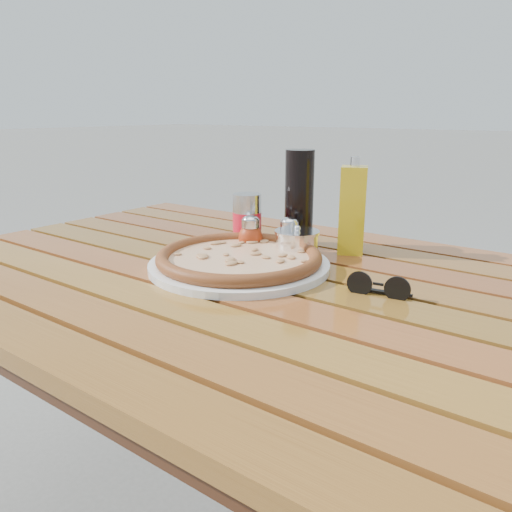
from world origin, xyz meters
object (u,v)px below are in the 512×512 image
Objects in this scene: plate at (239,265)px; dark_bottle at (299,198)px; soda_can at (247,220)px; parmesan_tin at (297,244)px; table at (250,309)px; olive_oil_cruet at (352,210)px; oregano_shaker at (289,236)px; pizza at (239,257)px; sunglasses at (378,287)px; pepper_shaker at (250,234)px.

plate is 1.64× the size of dark_bottle.
soda_can reaches higher than parmesan_tin.
olive_oil_cruet reaches higher than table.
oregano_shaker is at bearing -74.25° from dark_bottle.
pizza is 0.29m from sunglasses.
plate is at bearing 160.35° from table.
soda_can is (-0.04, 0.04, 0.02)m from pepper_shaker.
pepper_shaker and oregano_shaker have the same top height.
pepper_shaker reaches higher than pizza.
oregano_shaker is 0.15m from olive_oil_cruet.
pepper_shaker is at bearing -156.20° from oregano_shaker.
plate is at bearing -89.81° from dark_bottle.
dark_bottle reaches higher than parmesan_tin.
pizza is at bearing 160.35° from table.
parmesan_tin is at bearing -126.42° from olive_oil_cruet.
table is 0.20m from pepper_shaker.
dark_bottle is 1.05× the size of olive_oil_cruet.
table is at bearing -19.65° from plate.
dark_bottle is at bearing 105.75° from oregano_shaker.
soda_can reaches higher than plate.
oregano_shaker is (0.08, 0.04, 0.00)m from pepper_shaker.
table is 0.20m from oregano_shaker.
olive_oil_cruet is 0.14m from parmesan_tin.
pizza is 1.74× the size of olive_oil_cruet.
table is 13.62× the size of parmesan_tin.
sunglasses is at bearing -16.09° from pepper_shaker.
pizza is at bearing -57.64° from soda_can.
plate is at bearing -57.64° from soda_can.
olive_oil_cruet is 2.04× the size of parmesan_tin.
sunglasses is at bearing -54.09° from olive_oil_cruet.
soda_can is at bearing 150.06° from sunglasses.
sunglasses reaches higher than pizza.
olive_oil_cruet is (0.09, 0.25, 0.17)m from table.
olive_oil_cruet reaches higher than parmesan_tin.
dark_bottle is 0.13m from parmesan_tin.
oregano_shaker is 0.39× the size of olive_oil_cruet.
oregano_shaker reaches higher than plate.
soda_can is at bearing 171.17° from parmesan_tin.
parmesan_tin is (0.05, 0.13, 0.01)m from pizza.
dark_bottle reaches higher than olive_oil_cruet.
oregano_shaker is 0.04m from parmesan_tin.
pepper_shaker is at bearing 117.04° from plate.
olive_oil_cruet reaches higher than soda_can.
dark_bottle is 0.13m from olive_oil_cruet.
dark_bottle reaches higher than oregano_shaker.
pizza is at bearing -45.00° from plate.
plate is 1.71× the size of olive_oil_cruet.
sunglasses reaches higher than table.
oregano_shaker reaches higher than parmesan_tin.
parmesan_tin is at bearing 8.15° from pepper_shaker.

